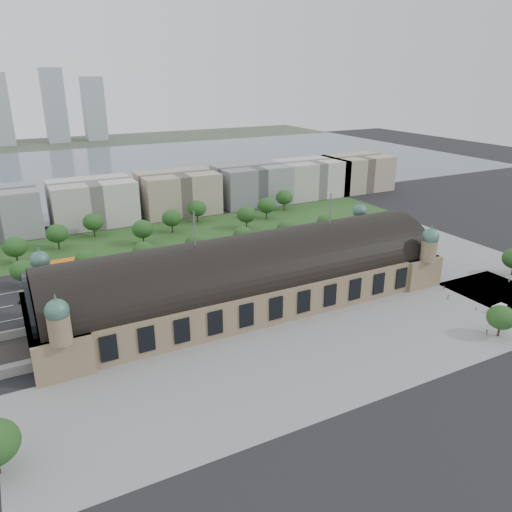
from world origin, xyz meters
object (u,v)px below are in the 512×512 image
traffic_car_6 (367,243)px  parked_car_4 (128,296)px  parked_car_1 (40,318)px  pedestrian_4 (487,332)px  pedestrian_0 (448,297)px  pedestrian_5 (509,280)px  petrol_station (68,263)px  van_south (498,309)px  bus_west (204,276)px  parked_car_0 (40,318)px  traffic_car_2 (26,300)px  parked_car_5 (125,298)px  pedestrian_2 (444,287)px  bus_east (283,257)px  parked_car_2 (42,318)px  traffic_car_3 (176,268)px  traffic_car_5 (257,251)px  parked_car_6 (170,288)px  parked_car_3 (112,299)px  traffic_car_4 (199,279)px  pedestrian_1 (476,309)px

traffic_car_6 → parked_car_4: 121.06m
parked_car_1 → pedestrian_4: pedestrian_4 is taller
pedestrian_0 → pedestrian_5: (34.99, 0.22, -0.14)m
petrol_station → van_south: size_ratio=2.26×
traffic_car_6 → bus_west: (-88.47, -3.51, 0.77)m
parked_car_0 → traffic_car_2: bearing=154.2°
parked_car_0 → parked_car_1: size_ratio=0.77×
parked_car_5 → pedestrian_4: (97.62, -80.85, 0.08)m
pedestrian_2 → bus_east: bearing=20.2°
petrol_station → traffic_car_6: bearing=-13.7°
van_south → pedestrian_4: van_south is taller
pedestrian_5 → pedestrian_0: bearing=-110.7°
bus_west → pedestrian_5: size_ratio=6.41×
van_south → pedestrian_5: bearing=23.6°
parked_car_2 → van_south: size_ratio=0.71×
traffic_car_3 → pedestrian_2: pedestrian_2 is taller
petrol_station → traffic_car_6: (136.35, -33.29, -2.20)m
bus_west → traffic_car_5: bearing=-60.8°
pedestrian_4 → pedestrian_0: bearing=-147.4°
parked_car_1 → pedestrian_2: size_ratio=3.00×
pedestrian_4 → parked_car_6: bearing=-81.7°
parked_car_6 → pedestrian_4: size_ratio=3.09×
pedestrian_0 → traffic_car_3: bearing=154.4°
parked_car_4 → pedestrian_4: bearing=18.7°
parked_car_6 → parked_car_5: bearing=-119.2°
parked_car_2 → bus_east: size_ratio=0.38×
traffic_car_5 → pedestrian_4: pedestrian_4 is taller
parked_car_0 → pedestrian_4: 149.80m
parked_car_2 → bus_west: bus_west is taller
parked_car_3 → pedestrian_5: (146.74, -57.40, 0.11)m
traffic_car_3 → pedestrian_5: bearing=-125.1°
traffic_car_2 → pedestrian_5: size_ratio=3.22×
bus_west → bus_east: 39.97m
traffic_car_4 → parked_car_5: size_ratio=0.78×
bus_east → van_south: (41.00, -80.51, -0.38)m
van_south → traffic_car_6: bearing=77.9°
traffic_car_2 → traffic_car_5: traffic_car_5 is taller
pedestrian_1 → pedestrian_0: bearing=46.1°
traffic_car_5 → pedestrian_4: 108.59m
traffic_car_4 → pedestrian_1: bearing=40.9°
parked_car_0 → parked_car_4: parked_car_0 is taller
traffic_car_2 → traffic_car_6: size_ratio=1.02×
parked_car_0 → pedestrian_0: bearing=33.3°
parked_car_0 → pedestrian_1: size_ratio=2.70×
traffic_car_6 → pedestrian_4: size_ratio=3.33×
traffic_car_4 → pedestrian_1: pedestrian_1 is taller
parked_car_6 → van_south: bearing=20.6°
traffic_car_6 → parked_car_5: traffic_car_6 is taller
parked_car_6 → bus_west: 16.73m
traffic_car_4 → traffic_car_5: size_ratio=0.88×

